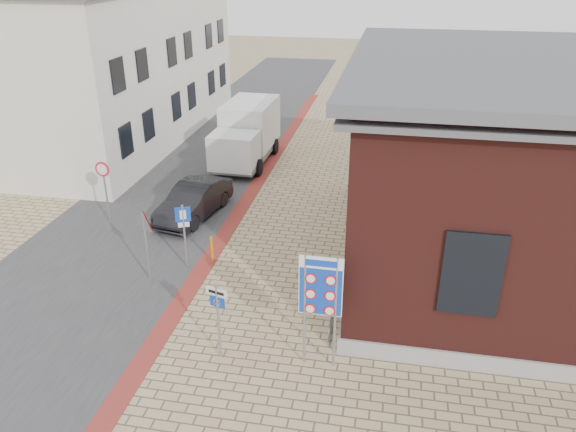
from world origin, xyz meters
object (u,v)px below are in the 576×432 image
Objects in this scene: box_truck at (247,133)px; parking_sign at (184,226)px; border_sign at (321,289)px; sedan at (194,201)px; essen_sign at (218,310)px; bollard at (212,250)px.

box_truck is 2.44× the size of parking_sign.
border_sign is (5.70, -14.57, 0.79)m from box_truck.
essen_sign is at bearing -56.26° from sedan.
box_truck is at bearing 97.89° from bollard.
box_truck is (0.44, 6.69, 0.81)m from sedan.
bollard is at bearing -51.58° from sedan.
border_sign reaches higher than parking_sign.
parking_sign reaches higher than bollard.
parking_sign is at bearing 141.85° from border_sign.
bollard is (-4.30, 4.50, -1.80)m from border_sign.
box_truck is at bearing 116.80° from essen_sign.
box_truck is at bearing 70.40° from parking_sign.
parking_sign is at bearing -84.90° from box_truck.
bollard is at bearing -80.60° from box_truck.
essen_sign is 5.10m from bollard.
border_sign reaches higher than essen_sign.
bollard is at bearing 11.15° from parking_sign.
sedan is at bearing -92.22° from box_truck.
sedan is 6.76m from box_truck.
bollard is (0.73, 0.50, -1.06)m from parking_sign.
border_sign is at bearing 19.31° from essen_sign.
sedan is at bearing 128.64° from essen_sign.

